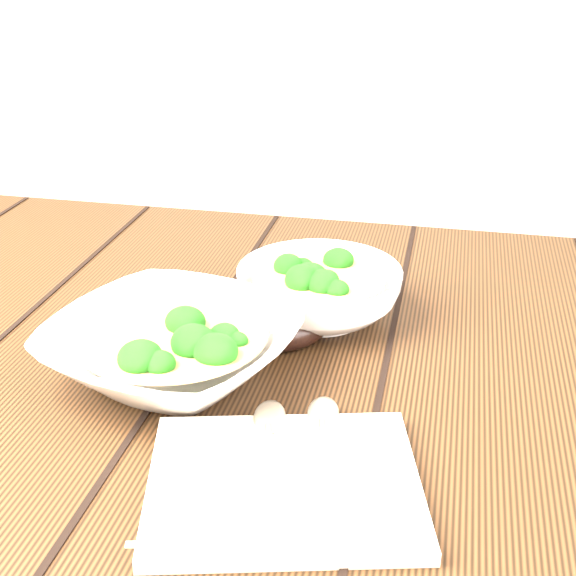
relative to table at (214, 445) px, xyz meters
The scene contains 7 objects.
table is the anchor object (origin of this frame).
soup_bowl_front 0.16m from the table, 108.32° to the right, with size 0.28×0.28×0.07m.
soup_bowl_back 0.20m from the table, 44.73° to the left, with size 0.20×0.20×0.06m.
trivet 0.15m from the table, 42.64° to the left, with size 0.12×0.12×0.03m, color black.
napkin 0.27m from the table, 58.52° to the right, with size 0.21×0.17×0.01m, color #BAAF9B.
spoon_left 0.23m from the table, 58.03° to the right, with size 0.05×0.17×0.01m.
spoon_right 0.24m from the table, 45.47° to the right, with size 0.04×0.17×0.01m.
Camera 1 is at (0.23, -0.68, 1.15)m, focal length 50.00 mm.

